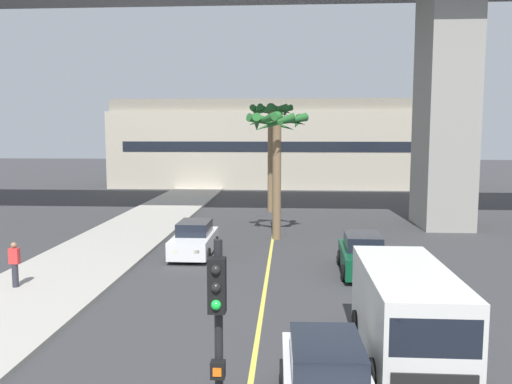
{
  "coord_description": "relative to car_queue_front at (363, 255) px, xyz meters",
  "views": [
    {
      "loc": [
        0.84,
        0.63,
        5.66
      ],
      "look_at": [
        0.0,
        14.0,
        4.13
      ],
      "focal_mm": 37.12,
      "sensor_mm": 36.0,
      "label": 1
    }
  ],
  "objects": [
    {
      "name": "delivery_van",
      "position": [
        -0.12,
        -8.4,
        0.57
      ],
      "size": [
        2.17,
        5.25,
        2.36
      ],
      "color": "silver",
      "rests_on": "ground"
    },
    {
      "name": "car_queue_front",
      "position": [
        0.0,
        0.0,
        0.0
      ],
      "size": [
        1.92,
        4.15,
        1.56
      ],
      "color": "#0C4728",
      "rests_on": "ground"
    },
    {
      "name": "palm_tree_mid_median",
      "position": [
        -3.65,
        6.54,
        4.62
      ],
      "size": [
        3.32,
        3.33,
        6.72
      ],
      "color": "brown",
      "rests_on": "ground"
    },
    {
      "name": "pier_building_backdrop",
      "position": [
        -3.83,
        34.23,
        3.65
      ],
      "size": [
        34.53,
        8.04,
        8.87
      ],
      "color": "#BCB29E",
      "rests_on": "ground"
    },
    {
      "name": "lane_stripe_center",
      "position": [
        -3.83,
        2.3,
        -0.72
      ],
      "size": [
        0.14,
        56.0,
        0.01
      ],
      "primitive_type": "cube",
      "color": "#DBCC4C",
      "rests_on": "ground"
    },
    {
      "name": "car_queue_second",
      "position": [
        -7.33,
        2.63,
        0.0
      ],
      "size": [
        1.84,
        4.1,
        1.56
      ],
      "color": "white",
      "rests_on": "ground"
    },
    {
      "name": "traffic_light_median_near",
      "position": [
        -3.96,
        -14.09,
        1.99
      ],
      "size": [
        0.24,
        0.37,
        4.2
      ],
      "color": "black",
      "rests_on": "ground"
    },
    {
      "name": "sidewalk_left",
      "position": [
        -11.83,
        -5.7,
        -0.65
      ],
      "size": [
        4.8,
        80.0,
        0.15
      ],
      "primitive_type": "cube",
      "color": "#ADA89E",
      "rests_on": "ground"
    },
    {
      "name": "car_queue_third",
      "position": [
        -2.23,
        -11.08,
        0.0
      ],
      "size": [
        1.91,
        4.14,
        1.56
      ],
      "color": "white",
      "rests_on": "ground"
    },
    {
      "name": "pedestrian_mid_block",
      "position": [
        -12.72,
        -3.26,
        0.28
      ],
      "size": [
        0.34,
        0.22,
        1.62
      ],
      "color": "#2D2D38",
      "rests_on": "sidewalk_left"
    },
    {
      "name": "palm_tree_near_median",
      "position": [
        -4.29,
        16.01,
        5.52
      ],
      "size": [
        3.17,
        3.18,
        7.64
      ],
      "color": "brown",
      "rests_on": "ground"
    }
  ]
}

